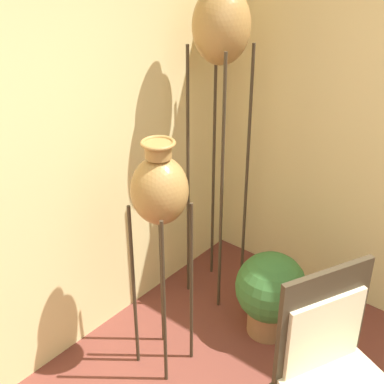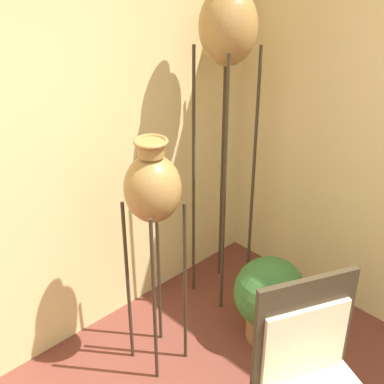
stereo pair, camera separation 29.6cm
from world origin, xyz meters
TOP-DOWN VIEW (x-y plane):
  - vase_stand_tall at (1.44, 1.63)m, footprint 0.33×0.33m
  - vase_stand_medium at (0.70, 1.45)m, footprint 0.30×0.30m
  - chair at (0.73, 0.42)m, footprint 0.65×0.62m
  - potted_plant at (1.30, 1.10)m, footprint 0.44×0.44m

SIDE VIEW (x-z plane):
  - potted_plant at x=1.30m, z-range 0.03..0.59m
  - chair at x=0.73m, z-range 0.06..1.10m
  - vase_stand_medium at x=0.70m, z-range 0.42..1.84m
  - vase_stand_tall at x=1.44m, z-range 0.72..2.85m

